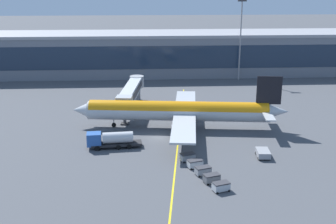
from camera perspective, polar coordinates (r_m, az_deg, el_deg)
The scene contains 13 objects.
ground_plane at distance 91.10m, azimuth -1.36°, elevation -3.41°, with size 700.00×700.00×0.00m, color #47494F.
apron_lead_in_line at distance 93.24m, azimuth 1.47°, elevation -2.92°, with size 0.30×80.00×0.01m, color yellow.
terminal_building at distance 154.18m, azimuth 1.78°, elevation 7.88°, with size 199.19×20.75×14.71m.
main_airliner at distance 95.42m, azimuth 1.52°, elevation 0.14°, with size 48.44×38.59×12.27m.
jet_bridge at distance 109.38m, azimuth -4.88°, elevation 2.83°, with size 6.61×25.28×6.78m.
fuel_tanker at distance 85.71m, azimuth -7.67°, elevation -3.66°, with size 10.97×3.38×3.25m.
pushback_tug at distance 82.70m, azimuth 12.58°, elevation -5.38°, with size 2.61×3.98×1.40m.
baggage_cart_0 at distance 68.93m, azimuth 7.09°, elevation -9.84°, with size 3.00×2.31×1.48m.
baggage_cart_1 at distance 71.44m, azimuth 5.84°, elevation -8.78°, with size 3.00×2.31×1.48m.
baggage_cart_2 at distance 74.01m, azimuth 4.69°, elevation -7.80°, with size 3.00×2.31×1.48m.
baggage_cart_3 at distance 76.62m, azimuth 3.62°, elevation -6.88°, with size 3.00×2.31×1.48m.
baggage_cart_4 at distance 79.28m, azimuth 2.63°, elevation -6.02°, with size 3.00×2.31×1.48m.
apron_light_mast_0 at distance 144.27m, azimuth 9.67°, elevation 10.20°, with size 2.80×0.50×26.52m.
Camera 1 is at (-2.93, -85.35, 31.72)m, focal length 45.66 mm.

